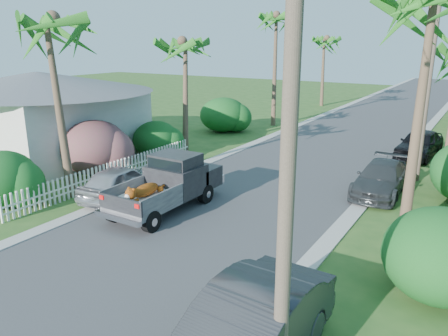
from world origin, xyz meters
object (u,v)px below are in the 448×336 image
Objects in this scene: parked_car_rm at (381,179)px; house_left at (41,118)px; palm_l_d at (325,38)px; parked_car_rf at (420,144)px; palm_l_b at (184,42)px; pickup_truck at (172,182)px; palm_l_a at (50,20)px; utility_pole_a at (289,149)px; parked_car_ln at (120,182)px; palm_l_c at (276,16)px; utility_pole_b at (429,79)px.

parked_car_rm is 0.50× the size of house_left.
parked_car_rf is at bearing -55.03° from palm_l_d.
palm_l_b is at bearing -147.96° from parked_car_rf.
parked_car_rm is 0.61× the size of palm_l_b.
palm_l_a is (-4.31, -1.42, 5.92)m from pickup_truck.
house_left is (-11.11, 2.58, 1.11)m from pickup_truck.
house_left is (-6.80, 4.00, -4.81)m from palm_l_a.
pickup_truck is at bearing 139.41° from utility_pole_a.
palm_l_d is at bearing -92.88° from parked_car_ln.
palm_l_c is 1.19× the size of palm_l_d.
parked_car_rm is at bearing -86.31° from parked_car_rf.
palm_l_b is 22.00m from palm_l_d.
utility_pole_b is at bearing -145.28° from parked_car_ln.
palm_l_c reaches higher than palm_l_d.
parked_car_ln is 0.44× the size of house_left.
utility_pole_a is at bearing -48.47° from palm_l_b.
palm_l_c is 12.10m from palm_l_d.
parked_car_rf is 0.54× the size of palm_l_a.
palm_l_d is 38.02m from utility_pole_a.
palm_l_b is (-2.48, 7.86, 5.47)m from parked_car_ln.
palm_l_b is at bearing -94.57° from palm_l_c.
utility_pole_a reaches higher than parked_car_rf.
palm_l_b is at bearing 170.41° from parked_car_rm.
parked_car_rm is at bearing 33.87° from palm_l_a.
house_left is 19.70m from utility_pole_b.
pickup_truck is 1.14× the size of parked_car_rm.
parked_car_rm is 12.78m from palm_l_b.
parked_car_rf reaches higher than parked_car_rm.
parked_car_ln is 0.52× the size of palm_l_d.
parked_car_rf is 0.49× the size of utility_pole_b.
palm_l_c is at bearing -91.68° from parked_car_ln.
parked_car_ln is 13.87m from utility_pole_b.
pickup_truck is 19.33m from palm_l_c.
palm_l_d is (-2.18, 29.86, 5.76)m from parked_car_ln.
palm_l_d is 24.31m from utility_pole_b.
parked_car_rm is 4.92m from utility_pole_b.
utility_pole_a reaches higher than palm_l_a.
utility_pole_a is at bearing -22.96° from palm_l_a.
utility_pole_b is (7.49, 8.58, 3.59)m from pickup_truck.
palm_l_a reaches higher than house_left.
palm_l_c is (-1.68, 17.86, 7.24)m from parked_car_ln.
pickup_truck is at bearing -81.14° from palm_l_d.
parked_car_ln is 0.48× the size of palm_l_a.
parked_car_rm is at bearing 41.96° from pickup_truck.
pickup_truck is at bearing 179.46° from parked_car_ln.
palm_l_c reaches higher than utility_pole_a.
pickup_truck is 0.69× the size of palm_l_b.
palm_l_c is at bearing 103.16° from pickup_truck.
utility_pole_a is at bearing -86.19° from parked_car_rm.
parked_car_ln is 12.31m from utility_pole_a.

